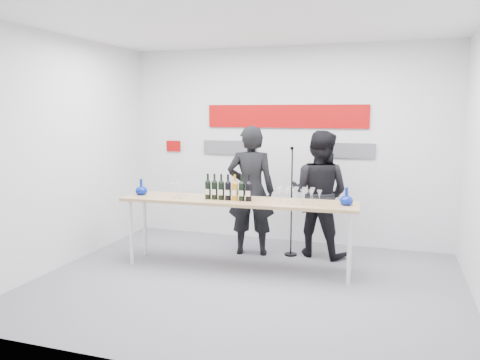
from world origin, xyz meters
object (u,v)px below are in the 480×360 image
object	(u,v)px
tasting_table	(238,205)
presenter_left	(251,191)
mic_stand	(291,223)
presenter_right	(319,194)

from	to	relation	value
tasting_table	presenter_left	world-z (taller)	presenter_left
tasting_table	mic_stand	bearing A→B (deg)	51.77
presenter_left	presenter_right	distance (m)	0.96
tasting_table	mic_stand	xyz separation A→B (m)	(0.54, 0.76, -0.37)
tasting_table	presenter_left	distance (m)	0.67
tasting_table	mic_stand	size ratio (longest dim) A/B	1.97
tasting_table	presenter_right	xyz separation A→B (m)	(0.90, 0.90, 0.04)
presenter_left	presenter_right	bearing A→B (deg)	-176.82
tasting_table	presenter_right	size ratio (longest dim) A/B	1.73
tasting_table	presenter_left	bearing A→B (deg)	89.09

